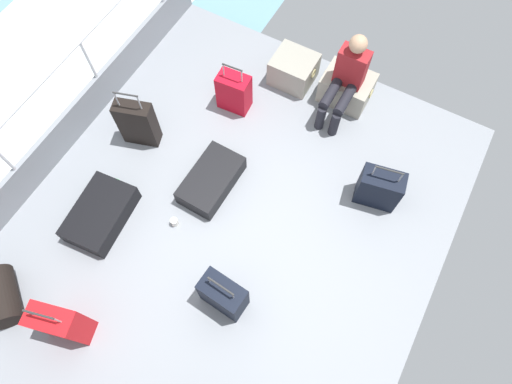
{
  "coord_description": "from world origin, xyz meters",
  "views": [
    {
      "loc": [
        1.09,
        -1.37,
        4.54
      ],
      "look_at": [
        0.12,
        0.38,
        0.25
      ],
      "focal_mm": 31.09,
      "sensor_mm": 36.0,
      "label": 1
    }
  ],
  "objects": [
    {
      "name": "cargo_crate_0",
      "position": [
        -0.3,
        2.11,
        0.18
      ],
      "size": [
        0.55,
        0.47,
        0.37
      ],
      "color": "gray",
      "rests_on": "ground_plane"
    },
    {
      "name": "railing_port",
      "position": [
        -2.17,
        0.0,
        0.78
      ],
      "size": [
        0.04,
        4.2,
        1.02
      ],
      "color": "silver",
      "rests_on": "ground_plane"
    },
    {
      "name": "suitcase_7",
      "position": [
        -1.46,
        0.45,
        0.32
      ],
      "size": [
        0.45,
        0.31,
        0.85
      ],
      "color": "black",
      "rests_on": "ground_plane"
    },
    {
      "name": "cargo_crate_1",
      "position": [
        0.39,
        2.17,
        0.18
      ],
      "size": [
        0.63,
        0.46,
        0.36
      ],
      "color": "#9E9989",
      "rests_on": "ground_plane"
    },
    {
      "name": "suitcase_5",
      "position": [
        -0.79,
        -1.7,
        0.31
      ],
      "size": [
        0.48,
        0.33,
        0.8
      ],
      "color": "red",
      "rests_on": "ground_plane"
    },
    {
      "name": "ground_plane",
      "position": [
        0.0,
        0.0,
        -0.03
      ],
      "size": [
        4.4,
        5.2,
        0.06
      ],
      "primitive_type": "cube",
      "color": "gray"
    },
    {
      "name": "gunwale_port",
      "position": [
        -2.17,
        0.0,
        0.23
      ],
      "size": [
        0.06,
        5.2,
        0.45
      ],
      "primitive_type": "cube",
      "color": "gray",
      "rests_on": "ground_plane"
    },
    {
      "name": "suitcase_1",
      "position": [
        -0.42,
        0.32,
        0.11
      ],
      "size": [
        0.47,
        0.8,
        0.22
      ],
      "color": "black",
      "rests_on": "ground_plane"
    },
    {
      "name": "paper_cup",
      "position": [
        -0.52,
        -0.28,
        0.05
      ],
      "size": [
        0.08,
        0.08,
        0.1
      ],
      "primitive_type": "cylinder",
      "color": "white",
      "rests_on": "ground_plane"
    },
    {
      "name": "suitcase_3",
      "position": [
        -1.25,
        -0.61,
        0.12
      ],
      "size": [
        0.58,
        0.84,
        0.24
      ],
      "color": "black",
      "rests_on": "ground_plane"
    },
    {
      "name": "suitcase_2",
      "position": [
        -0.74,
        1.4,
        0.26
      ],
      "size": [
        0.4,
        0.26,
        0.7
      ],
      "color": "#B70C1E",
      "rests_on": "ground_plane"
    },
    {
      "name": "suitcase_4",
      "position": [
        1.26,
        1.06,
        0.25
      ],
      "size": [
        0.49,
        0.33,
        0.68
      ],
      "color": "black",
      "rests_on": "ground_plane"
    },
    {
      "name": "duffel_bag",
      "position": [
        -1.54,
        -1.79,
        0.16
      ],
      "size": [
        0.63,
        0.58,
        0.45
      ],
      "color": "black",
      "rests_on": "ground_plane"
    },
    {
      "name": "passenger_seated",
      "position": [
        0.39,
        1.99,
        0.55
      ],
      "size": [
        0.34,
        0.66,
        1.06
      ],
      "color": "maroon",
      "rests_on": "ground_plane"
    },
    {
      "name": "suitcase_6",
      "position": [
        0.38,
        -0.74,
        0.25
      ],
      "size": [
        0.46,
        0.28,
        0.63
      ],
      "color": "black",
      "rests_on": "ground_plane"
    }
  ]
}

